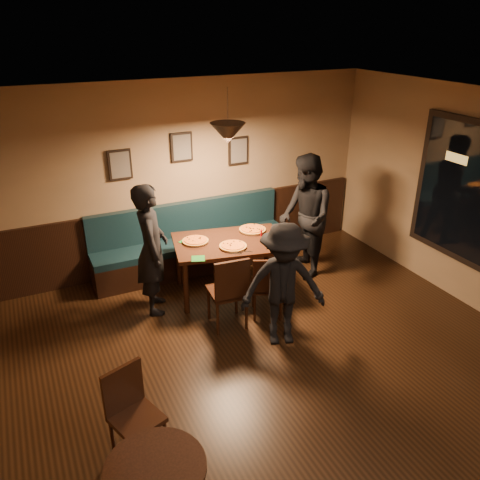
{
  "coord_description": "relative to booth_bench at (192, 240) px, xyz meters",
  "views": [
    {
      "loc": [
        -2.21,
        -3.11,
        3.55
      ],
      "look_at": [
        0.22,
        1.99,
        0.95
      ],
      "focal_mm": 36.41,
      "sensor_mm": 36.0,
      "label": 1
    }
  ],
  "objects": [
    {
      "name": "booth_bench",
      "position": [
        0.0,
        0.0,
        0.0
      ],
      "size": [
        3.0,
        0.6,
        1.0
      ],
      "primitive_type": null,
      "color": "#0F232D",
      "rests_on": "ground"
    },
    {
      "name": "tabasco_bottle",
      "position": [
        0.7,
        -0.9,
        0.34
      ],
      "size": [
        0.03,
        0.03,
        0.11
      ],
      "primitive_type": "cylinder",
      "rotation": [
        0.0,
        0.0,
        0.37
      ],
      "color": "#A2050B",
      "rests_on": "dining_table"
    },
    {
      "name": "wainscot",
      "position": [
        0.0,
        0.27,
        0.0
      ],
      "size": [
        5.88,
        0.06,
        1.0
      ],
      "primitive_type": "cube",
      "color": "black",
      "rests_on": "ground"
    },
    {
      "name": "diner_left",
      "position": [
        -0.83,
        -0.82,
        0.37
      ],
      "size": [
        0.56,
        0.72,
        1.74
      ],
      "primitive_type": "imported",
      "rotation": [
        0.0,
        0.0,
        1.31
      ],
      "color": "black",
      "rests_on": "floor"
    },
    {
      "name": "ceiling",
      "position": [
        0.0,
        -3.2,
        2.3
      ],
      "size": [
        7.0,
        7.0,
        0.0
      ],
      "primitive_type": "plane",
      "rotation": [
        3.14,
        0.0,
        0.0
      ],
      "color": "silver",
      "rests_on": "ground"
    },
    {
      "name": "chair_near_right",
      "position": [
        0.43,
        -1.58,
        -0.06
      ],
      "size": [
        0.51,
        0.51,
        0.87
      ],
      "primitive_type": null,
      "rotation": [
        0.0,
        0.0,
        -0.42
      ],
      "color": "#321E0D",
      "rests_on": "floor"
    },
    {
      "name": "soda_glass",
      "position": [
        0.87,
        -1.17,
        0.36
      ],
      "size": [
        0.07,
        0.07,
        0.14
      ],
      "primitive_type": "cylinder",
      "rotation": [
        0.0,
        0.0,
        0.05
      ],
      "color": "black",
      "rests_on": "dining_table"
    },
    {
      "name": "floor",
      "position": [
        0.0,
        -3.2,
        -0.5
      ],
      "size": [
        7.0,
        7.0,
        0.0
      ],
      "primitive_type": "plane",
      "color": "black",
      "rests_on": "ground"
    },
    {
      "name": "cafe_chair_far",
      "position": [
        -1.65,
        -3.1,
        -0.07
      ],
      "size": [
        0.49,
        0.49,
        0.87
      ],
      "primitive_type": null,
      "rotation": [
        0.0,
        0.0,
        3.48
      ],
      "color": "black",
      "rests_on": "floor"
    },
    {
      "name": "wall_back",
      "position": [
        0.0,
        0.3,
        0.9
      ],
      "size": [
        6.0,
        0.0,
        6.0
      ],
      "primitive_type": "plane",
      "rotation": [
        1.57,
        0.0,
        0.0
      ],
      "color": "#8C704F",
      "rests_on": "ground"
    },
    {
      "name": "cutlery_set",
      "position": [
        0.21,
        -1.25,
        0.29
      ],
      "size": [
        0.16,
        0.09,
        0.0
      ],
      "primitive_type": "cube",
      "rotation": [
        0.0,
        0.0,
        1.11
      ],
      "color": "#BCBCC0",
      "rests_on": "dining_table"
    },
    {
      "name": "napkin_b",
      "position": [
        -0.34,
        -1.18,
        0.29
      ],
      "size": [
        0.21,
        0.21,
        0.01
      ],
      "primitive_type": "cube",
      "rotation": [
        0.0,
        0.0,
        -0.35
      ],
      "color": "#1B651E",
      "rests_on": "dining_table"
    },
    {
      "name": "pendant_lamp",
      "position": [
        0.22,
        -0.86,
        1.75
      ],
      "size": [
        0.44,
        0.44,
        0.25
      ],
      "primitive_type": "cone",
      "rotation": [
        3.14,
        0.0,
        0.0
      ],
      "color": "black",
      "rests_on": "ceiling"
    },
    {
      "name": "diner_front",
      "position": [
        0.32,
        -2.17,
        0.26
      ],
      "size": [
        1.11,
        0.85,
        1.52
      ],
      "primitive_type": "imported",
      "rotation": [
        0.0,
        0.0,
        -0.33
      ],
      "color": "black",
      "rests_on": "floor"
    },
    {
      "name": "napkin_a",
      "position": [
        -0.31,
        -0.63,
        0.29
      ],
      "size": [
        0.2,
        0.2,
        0.01
      ],
      "primitive_type": "cube",
      "rotation": [
        0.0,
        0.0,
        0.61
      ],
      "color": "#1D6E20",
      "rests_on": "dining_table"
    },
    {
      "name": "pizza_a",
      "position": [
        -0.2,
        -0.7,
        0.31
      ],
      "size": [
        0.42,
        0.42,
        0.04
      ],
      "primitive_type": "cylinder",
      "rotation": [
        0.0,
        0.0,
        -0.19
      ],
      "color": "orange",
      "rests_on": "dining_table"
    },
    {
      "name": "chair_near_left",
      "position": [
        -0.12,
        -1.57,
        -0.01
      ],
      "size": [
        0.47,
        0.47,
        0.98
      ],
      "primitive_type": null,
      "rotation": [
        0.0,
        0.0,
        -0.09
      ],
      "color": "black",
      "rests_on": "floor"
    },
    {
      "name": "picture_center",
      "position": [
        0.0,
        0.27,
        1.35
      ],
      "size": [
        0.32,
        0.04,
        0.42
      ],
      "primitive_type": "cube",
      "color": "black",
      "rests_on": "wall_back"
    },
    {
      "name": "diner_right",
      "position": [
        1.45,
        -0.83,
        0.41
      ],
      "size": [
        0.88,
        1.03,
        1.83
      ],
      "primitive_type": "imported",
      "rotation": [
        0.0,
        0.0,
        -1.81
      ],
      "color": "black",
      "rests_on": "floor"
    },
    {
      "name": "dining_table",
      "position": [
        0.22,
        -0.86,
        -0.11
      ],
      "size": [
        1.64,
        1.23,
        0.79
      ],
      "primitive_type": "cube",
      "rotation": [
        0.0,
        0.0,
        -0.21
      ],
      "color": "#311E0D",
      "rests_on": "floor"
    },
    {
      "name": "picture_left",
      "position": [
        -0.9,
        0.27,
        1.2
      ],
      "size": [
        0.32,
        0.04,
        0.42
      ],
      "primitive_type": "cube",
      "color": "black",
      "rests_on": "wall_back"
    },
    {
      "name": "pizza_c",
      "position": [
        0.67,
        -0.69,
        0.31
      ],
      "size": [
        0.46,
        0.46,
        0.04
      ],
      "primitive_type": "cylinder",
      "rotation": [
        0.0,
        0.0,
        0.26
      ],
      "color": "orange",
      "rests_on": "dining_table"
    },
    {
      "name": "picture_right",
      "position": [
        0.9,
        0.27,
        1.2
      ],
      "size": [
        0.32,
        0.04,
        0.42
      ],
      "primitive_type": "cube",
      "color": "black",
      "rests_on": "wall_back"
    },
    {
      "name": "pizza_b",
      "position": [
        0.19,
        -1.06,
        0.31
      ],
      "size": [
        0.44,
        0.44,
        0.04
      ],
      "primitive_type": "cylinder",
      "rotation": [
        0.0,
        0.0,
        0.24
      ],
      "color": "#BF6324",
      "rests_on": "dining_table"
    }
  ]
}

